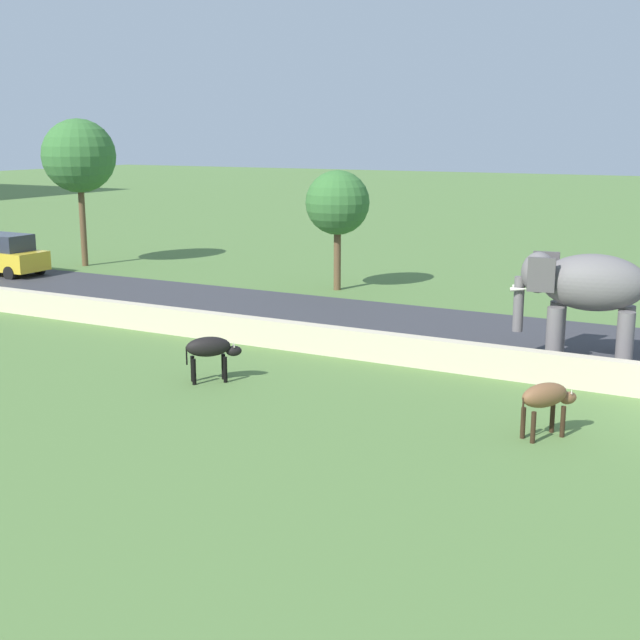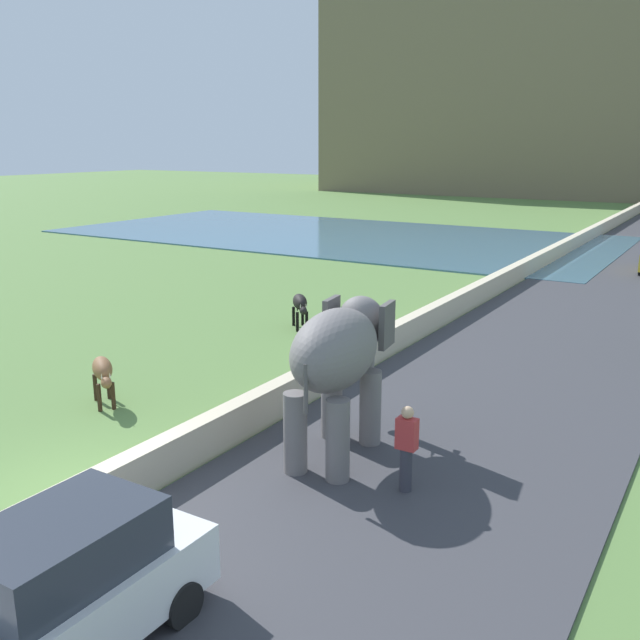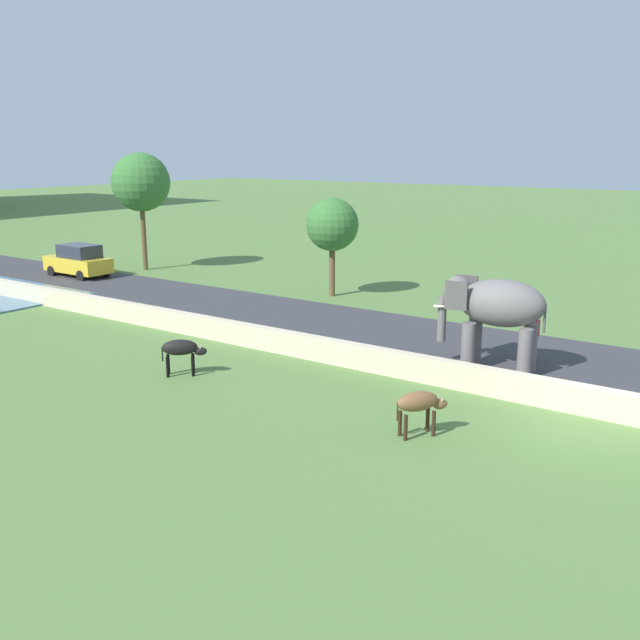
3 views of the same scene
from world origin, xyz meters
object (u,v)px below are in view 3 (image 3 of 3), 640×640
at_px(elephant, 494,309).
at_px(cow_brown, 419,404).
at_px(car_yellow, 78,261).
at_px(cow_black, 182,349).
at_px(person_beside_elephant, 534,336).

bearing_deg(elephant, cow_brown, -174.95).
bearing_deg(cow_brown, car_yellow, 70.19).
distance_m(cow_brown, cow_black, 8.29).
xyz_separation_m(elephant, cow_black, (-5.94, 7.75, -1.20)).
bearing_deg(cow_black, car_yellow, 62.16).
height_order(elephant, cow_black, elephant).
xyz_separation_m(cow_brown, cow_black, (0.09, 8.29, 0.00)).
bearing_deg(elephant, cow_black, 127.45).
bearing_deg(person_beside_elephant, cow_black, 132.23).
bearing_deg(car_yellow, cow_brown, -109.81).
height_order(person_beside_elephant, cow_black, person_beside_elephant).
bearing_deg(person_beside_elephant, cow_brown, 178.32).
xyz_separation_m(person_beside_elephant, car_yellow, (1.39, 25.78, 0.03)).
bearing_deg(person_beside_elephant, elephant, 156.98).
bearing_deg(person_beside_elephant, car_yellow, 86.91).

